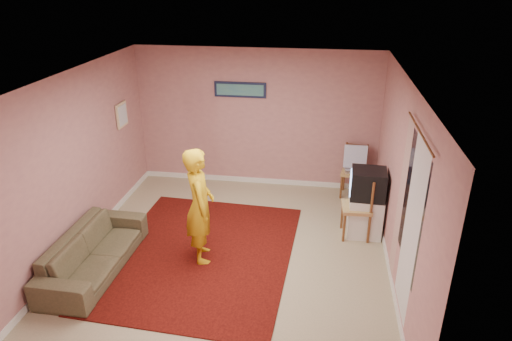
# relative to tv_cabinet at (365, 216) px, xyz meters

# --- Properties ---
(ground) EXTENTS (5.00, 5.00, 0.00)m
(ground) POSITION_rel_tv_cabinet_xyz_m (-1.95, -0.87, -0.33)
(ground) COLOR tan
(ground) RESTS_ON ground
(wall_back) EXTENTS (4.50, 0.02, 2.60)m
(wall_back) POSITION_rel_tv_cabinet_xyz_m (-1.95, 1.63, 0.97)
(wall_back) COLOR tan
(wall_back) RESTS_ON ground
(wall_front) EXTENTS (4.50, 0.02, 2.60)m
(wall_front) POSITION_rel_tv_cabinet_xyz_m (-1.95, -3.37, 0.97)
(wall_front) COLOR tan
(wall_front) RESTS_ON ground
(wall_left) EXTENTS (0.02, 5.00, 2.60)m
(wall_left) POSITION_rel_tv_cabinet_xyz_m (-4.20, -0.87, 0.97)
(wall_left) COLOR tan
(wall_left) RESTS_ON ground
(wall_right) EXTENTS (0.02, 5.00, 2.60)m
(wall_right) POSITION_rel_tv_cabinet_xyz_m (0.30, -0.87, 0.97)
(wall_right) COLOR tan
(wall_right) RESTS_ON ground
(ceiling) EXTENTS (4.50, 5.00, 0.02)m
(ceiling) POSITION_rel_tv_cabinet_xyz_m (-1.95, -0.87, 2.27)
(ceiling) COLOR silver
(ceiling) RESTS_ON wall_back
(baseboard_back) EXTENTS (4.50, 0.02, 0.10)m
(baseboard_back) POSITION_rel_tv_cabinet_xyz_m (-1.95, 1.62, -0.28)
(baseboard_back) COLOR silver
(baseboard_back) RESTS_ON ground
(baseboard_left) EXTENTS (0.02, 5.00, 0.10)m
(baseboard_left) POSITION_rel_tv_cabinet_xyz_m (-4.19, -0.87, -0.28)
(baseboard_left) COLOR silver
(baseboard_left) RESTS_ON ground
(baseboard_right) EXTENTS (0.02, 5.00, 0.10)m
(baseboard_right) POSITION_rel_tv_cabinet_xyz_m (0.29, -0.87, -0.28)
(baseboard_right) COLOR silver
(baseboard_right) RESTS_ON ground
(window) EXTENTS (0.01, 1.10, 1.50)m
(window) POSITION_rel_tv_cabinet_xyz_m (0.29, -1.77, 1.12)
(window) COLOR black
(window) RESTS_ON wall_right
(curtain_sheer) EXTENTS (0.01, 0.75, 2.10)m
(curtain_sheer) POSITION_rel_tv_cabinet_xyz_m (0.28, -1.92, 0.92)
(curtain_sheer) COLOR silver
(curtain_sheer) RESTS_ON wall_right
(curtain_floral) EXTENTS (0.01, 0.35, 2.10)m
(curtain_floral) POSITION_rel_tv_cabinet_xyz_m (0.26, -1.22, 0.92)
(curtain_floral) COLOR beige
(curtain_floral) RESTS_ON wall_right
(curtain_rod) EXTENTS (0.02, 1.40, 0.02)m
(curtain_rod) POSITION_rel_tv_cabinet_xyz_m (0.25, -1.77, 1.99)
(curtain_rod) COLOR brown
(curtain_rod) RESTS_ON wall_right
(picture_back) EXTENTS (0.95, 0.04, 0.28)m
(picture_back) POSITION_rel_tv_cabinet_xyz_m (-2.25, 1.60, 1.52)
(picture_back) COLOR #141A37
(picture_back) RESTS_ON wall_back
(picture_left) EXTENTS (0.04, 0.38, 0.42)m
(picture_left) POSITION_rel_tv_cabinet_xyz_m (-4.17, 0.73, 1.22)
(picture_left) COLOR beige
(picture_left) RESTS_ON wall_left
(area_rug) EXTENTS (2.74, 3.35, 0.02)m
(area_rug) POSITION_rel_tv_cabinet_xyz_m (-2.39, -0.94, -0.32)
(area_rug) COLOR black
(area_rug) RESTS_ON ground
(tv_cabinet) EXTENTS (0.51, 0.46, 0.65)m
(tv_cabinet) POSITION_rel_tv_cabinet_xyz_m (0.00, 0.00, 0.00)
(tv_cabinet) COLOR silver
(tv_cabinet) RESTS_ON ground
(crt_tv) EXTENTS (0.55, 0.49, 0.45)m
(crt_tv) POSITION_rel_tv_cabinet_xyz_m (-0.01, 0.00, 0.55)
(crt_tv) COLOR black
(crt_tv) RESTS_ON tv_cabinet
(chair_a) EXTENTS (0.50, 0.48, 0.52)m
(chair_a) POSITION_rel_tv_cabinet_xyz_m (-0.12, 1.33, 0.26)
(chair_a) COLOR tan
(chair_a) RESTS_ON ground
(dvd_player) EXTENTS (0.37, 0.28, 0.06)m
(dvd_player) POSITION_rel_tv_cabinet_xyz_m (-0.12, 1.33, 0.20)
(dvd_player) COLOR silver
(dvd_player) RESTS_ON chair_a
(blue_throw) EXTENTS (0.40, 0.05, 0.43)m
(blue_throw) POSITION_rel_tv_cabinet_xyz_m (-0.12, 1.33, 0.45)
(blue_throw) COLOR #92ACEF
(blue_throw) RESTS_ON chair_a
(chair_b) EXTENTS (0.46, 0.48, 0.55)m
(chair_b) POSITION_rel_tv_cabinet_xyz_m (-0.14, -0.07, 0.30)
(chair_b) COLOR tan
(chair_b) RESTS_ON ground
(game_console) EXTENTS (0.21, 0.16, 0.04)m
(game_console) POSITION_rel_tv_cabinet_xyz_m (-0.14, -0.07, 0.22)
(game_console) COLOR silver
(game_console) RESTS_ON chair_b
(sofa) EXTENTS (0.80, 1.97, 0.57)m
(sofa) POSITION_rel_tv_cabinet_xyz_m (-3.75, -1.51, -0.04)
(sofa) COLOR brown
(sofa) RESTS_ON ground
(person) EXTENTS (0.58, 0.72, 1.70)m
(person) POSITION_rel_tv_cabinet_xyz_m (-2.36, -1.01, 0.52)
(person) COLOR gold
(person) RESTS_ON ground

